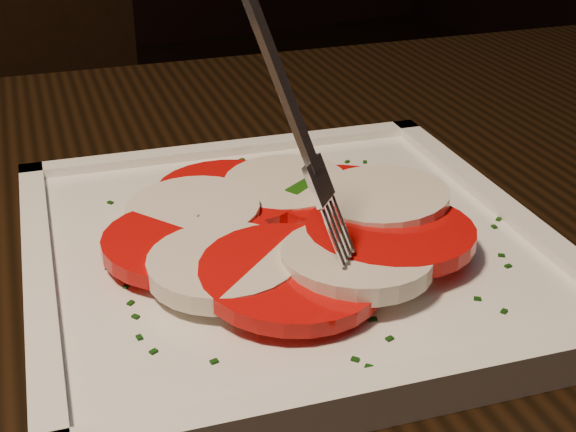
{
  "coord_description": "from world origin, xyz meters",
  "views": [
    {
      "loc": [
        0.02,
        -0.58,
        0.98
      ],
      "look_at": [
        0.19,
        -0.23,
        0.78
      ],
      "focal_mm": 50.0,
      "sensor_mm": 36.0,
      "label": 1
    }
  ],
  "objects": [
    {
      "name": "fork",
      "position": [
        0.16,
        -0.27,
        0.87
      ],
      "size": [
        0.07,
        0.07,
        0.16
      ],
      "primitive_type": null,
      "rotation": [
        0.0,
        0.0,
        0.75
      ],
      "color": "white",
      "rests_on": "caprese_salad"
    },
    {
      "name": "caprese_salad",
      "position": [
        0.19,
        -0.23,
        0.77
      ],
      "size": [
        0.23,
        0.24,
        0.03
      ],
      "color": "red",
      "rests_on": "plate"
    },
    {
      "name": "chair",
      "position": [
        0.16,
        0.45,
        0.53
      ],
      "size": [
        0.52,
        0.52,
        0.93
      ],
      "rotation": [
        0.0,
        0.0,
        0.28
      ],
      "color": "black",
      "rests_on": "ground"
    },
    {
      "name": "table",
      "position": [
        0.21,
        -0.21,
        0.65
      ],
      "size": [
        1.29,
        0.95,
        0.75
      ],
      "rotation": [
        0.0,
        0.0,
        -0.13
      ],
      "color": "black",
      "rests_on": "ground"
    },
    {
      "name": "plate",
      "position": [
        0.19,
        -0.23,
        0.76
      ],
      "size": [
        0.32,
        0.32,
        0.01
      ],
      "primitive_type": "cube",
      "rotation": [
        0.0,
        0.0,
        -0.15
      ],
      "color": "white",
      "rests_on": "table"
    }
  ]
}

